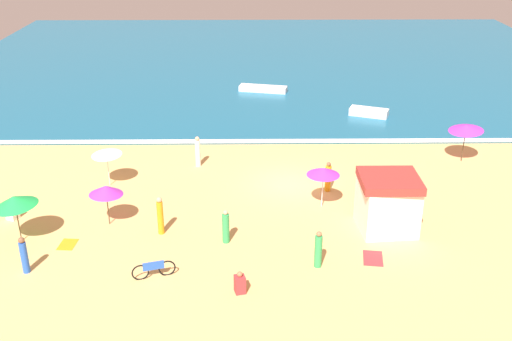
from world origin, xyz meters
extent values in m
plane|color=#E5B26B|center=(0.00, 0.00, 0.00)|extent=(60.00, 60.00, 0.00)
cube|color=#196084|center=(0.00, 28.00, 0.05)|extent=(60.00, 44.00, 0.10)
cube|color=white|center=(0.00, 6.30, 0.10)|extent=(57.00, 0.70, 0.01)
cube|color=white|center=(4.18, -4.93, 1.16)|extent=(2.70, 2.60, 2.32)
cube|color=#A5332D|center=(4.18, -4.93, 2.51)|extent=(2.71, 2.59, 0.38)
cylinder|color=#4C3823|center=(10.44, 3.15, 1.12)|extent=(0.05, 0.05, 2.25)
cone|color=#B733C6|center=(10.44, 3.15, 2.12)|extent=(2.70, 2.68, 0.57)
cylinder|color=#4C3823|center=(-12.72, -5.86, 1.11)|extent=(0.05, 0.05, 2.23)
cone|color=green|center=(-12.72, -5.86, 2.03)|extent=(2.19, 2.16, 0.69)
cylinder|color=silver|center=(1.41, -2.63, 1.05)|extent=(0.05, 0.05, 2.10)
cone|color=#B733C6|center=(1.41, -2.63, 1.96)|extent=(2.26, 2.26, 0.38)
cylinder|color=#4C3823|center=(-9.02, -4.32, 0.99)|extent=(0.05, 0.05, 1.98)
cone|color=#B733C6|center=(-9.02, -4.32, 1.81)|extent=(2.06, 2.05, 0.52)
cylinder|color=silver|center=(-9.91, 0.02, 1.02)|extent=(0.05, 0.05, 2.05)
cone|color=white|center=(-9.91, 0.02, 1.95)|extent=(2.21, 2.22, 0.43)
torus|color=black|center=(-6.74, -9.02, 0.33)|extent=(0.71, 0.26, 0.72)
torus|color=black|center=(-5.68, -8.71, 0.33)|extent=(0.71, 0.26, 0.72)
cube|color=blue|center=(-6.21, -8.87, 0.55)|extent=(0.86, 0.31, 0.36)
cylinder|color=orange|center=(1.93, -0.80, 0.72)|extent=(0.37, 0.37, 1.44)
sphere|color=brown|center=(1.93, -0.80, 1.54)|extent=(0.24, 0.24, 0.24)
cylinder|color=white|center=(-5.26, 2.59, 0.80)|extent=(0.43, 0.43, 1.60)
sphere|color=#DBA884|center=(-5.26, 2.59, 1.72)|extent=(0.25, 0.25, 0.25)
cube|color=white|center=(-13.85, -3.76, 0.35)|extent=(0.62, 0.62, 0.69)
sphere|color=brown|center=(-13.85, -3.76, 0.80)|extent=(0.25, 0.25, 0.25)
cylinder|color=orange|center=(-6.39, -5.26, 0.82)|extent=(0.40, 0.40, 1.64)
sphere|color=#DBA884|center=(-6.39, -5.26, 1.75)|extent=(0.26, 0.26, 0.26)
cylinder|color=green|center=(0.63, -8.14, 0.74)|extent=(0.42, 0.42, 1.48)
sphere|color=#9E6B47|center=(0.63, -8.14, 1.58)|extent=(0.23, 0.23, 0.23)
cylinder|color=green|center=(-3.33, -6.08, 0.71)|extent=(0.43, 0.43, 1.42)
sphere|color=#DBA884|center=(-3.33, -6.08, 1.52)|extent=(0.22, 0.22, 0.22)
cylinder|color=blue|center=(-11.61, -8.43, 0.71)|extent=(0.30, 0.30, 1.42)
sphere|color=brown|center=(-11.61, -8.43, 1.54)|extent=(0.26, 0.26, 0.26)
cube|color=red|center=(-2.65, -9.96, 0.38)|extent=(0.50, 0.50, 0.75)
sphere|color=#9E6B47|center=(-2.65, -9.96, 0.85)|extent=(0.22, 0.22, 0.22)
cube|color=blue|center=(3.48, -4.92, 0.01)|extent=(1.08, 1.23, 0.01)
cube|color=orange|center=(-10.51, -6.23, 0.01)|extent=(0.80, 1.05, 0.01)
cube|color=red|center=(3.12, -7.54, 0.01)|extent=(1.02, 1.37, 0.01)
cube|color=white|center=(-1.13, 17.47, 0.32)|extent=(3.99, 1.86, 0.44)
cube|color=white|center=(6.36, 11.28, 0.37)|extent=(2.91, 1.98, 0.54)
camera|label=1|loc=(-2.23, -29.81, 14.19)|focal=42.19mm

